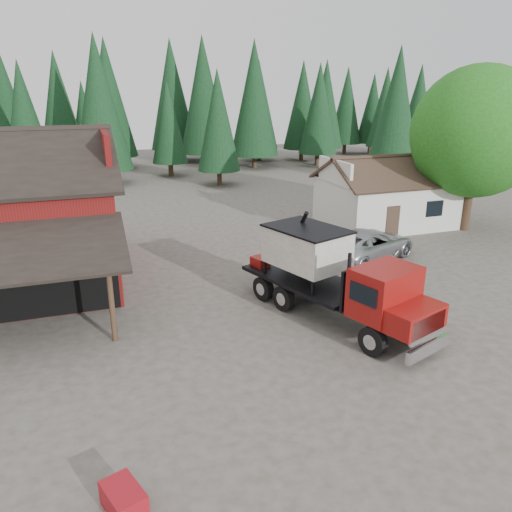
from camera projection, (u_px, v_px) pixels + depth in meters
name	position (u px, v px, depth m)	size (l,w,h in m)	color
ground	(277.00, 342.00, 18.28)	(120.00, 120.00, 0.00)	#4F493E
farmhouse	(387.00, 199.00, 33.39)	(8.60, 6.42, 4.65)	silver
deciduous_tree	(477.00, 137.00, 30.55)	(8.00, 8.00, 10.20)	#382619
conifer_backdrop	(140.00, 169.00, 55.78)	(76.00, 16.00, 16.00)	black
near_pine_b	(218.00, 120.00, 45.02)	(3.96, 3.96, 10.40)	#382619
near_pine_c	(396.00, 108.00, 46.10)	(4.84, 4.84, 12.40)	#382619
near_pine_d	(99.00, 103.00, 44.99)	(5.28, 5.28, 13.40)	#382619
feed_truck	(333.00, 275.00, 19.60)	(5.12, 9.13, 4.00)	black
silver_car	(368.00, 244.00, 26.78)	(2.73, 5.92, 1.65)	#ADB1B5
equip_box	(124.00, 500.00, 10.96)	(0.70, 1.10, 0.60)	maroon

